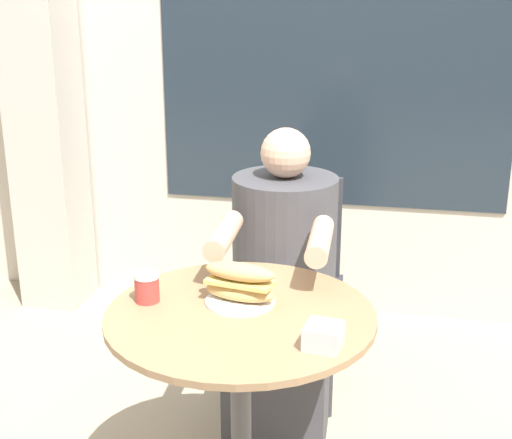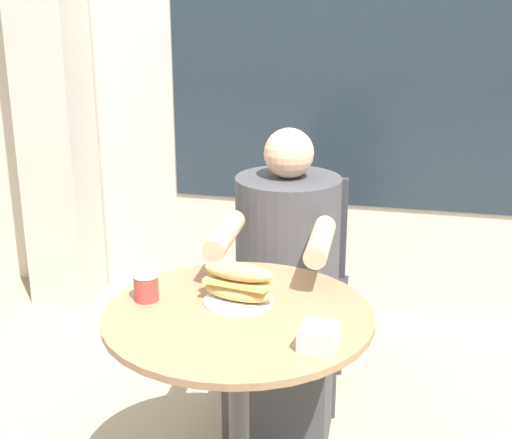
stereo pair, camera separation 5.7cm
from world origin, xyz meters
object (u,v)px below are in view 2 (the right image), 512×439
at_px(cafe_table, 239,375).
at_px(seated_diner, 285,309).
at_px(diner_chair, 301,265).
at_px(drink_cup, 146,286).
at_px(sandwich_on_plate, 238,285).

distance_m(cafe_table, seated_diner, 0.57).
bearing_deg(seated_diner, diner_chair, -91.46).
relative_size(diner_chair, drink_cup, 10.40).
xyz_separation_m(diner_chair, seated_diner, (0.01, -0.35, -0.03)).
distance_m(seated_diner, sandwich_on_plate, 0.59).
bearing_deg(drink_cup, cafe_table, -3.56).
xyz_separation_m(diner_chair, sandwich_on_plate, (-0.03, -0.86, 0.27)).
height_order(diner_chair, seated_diner, seated_diner).
height_order(sandwich_on_plate, drink_cup, sandwich_on_plate).
bearing_deg(seated_diner, cafe_table, 85.36).
distance_m(cafe_table, diner_chair, 0.92).
relative_size(cafe_table, diner_chair, 0.86).
distance_m(sandwich_on_plate, drink_cup, 0.26).
bearing_deg(cafe_table, drink_cup, 176.44).
distance_m(seated_diner, drink_cup, 0.69).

